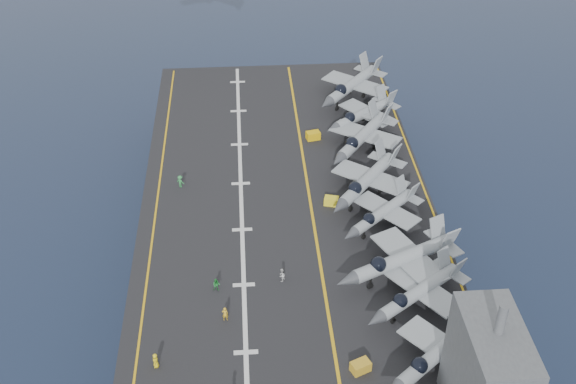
{
  "coord_description": "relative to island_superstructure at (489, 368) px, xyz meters",
  "views": [
    {
      "loc": [
        -5.26,
        -70.16,
        66.5
      ],
      "look_at": [
        0.0,
        4.0,
        13.0
      ],
      "focal_mm": 45.0,
      "sensor_mm": 36.0,
      "label": 1
    }
  ],
  "objects": [
    {
      "name": "crew_3",
      "position": [
        -29.06,
        39.86,
        -6.62
      ],
      "size": [
        1.26,
        1.17,
        1.75
      ],
      "primitive_type": "imported",
      "color": "#2C8C42",
      "rests_on": "flight_deck"
    },
    {
      "name": "foul_line",
      "position": [
        -12.0,
        30.0,
        -7.48
      ],
      "size": [
        0.35,
        90.0,
        0.02
      ],
      "primitive_type": "cube",
      "color": "gold",
      "rests_on": "flight_deck"
    },
    {
      "name": "deck_edge_port",
      "position": [
        -32.0,
        30.0,
        -7.48
      ],
      "size": [
        0.25,
        90.0,
        0.02
      ],
      "primitive_type": "cube",
      "color": "gold",
      "rests_on": "flight_deck"
    },
    {
      "name": "fighter_jet_6",
      "position": [
        -3.36,
        47.07,
        -4.85
      ],
      "size": [
        17.16,
        18.35,
        5.3
      ],
      "primitive_type": null,
      "color": "#9BA4AA",
      "rests_on": "flight_deck"
    },
    {
      "name": "hull",
      "position": [
        -15.0,
        30.0,
        -12.9
      ],
      "size": [
        36.0,
        90.0,
        10.0
      ],
      "primitive_type": "cube",
      "color": "#56595E",
      "rests_on": "ground"
    },
    {
      "name": "fighter_jet_7",
      "position": [
        -2.14,
        53.87,
        -5.12
      ],
      "size": [
        16.44,
        15.67,
        4.76
      ],
      "primitive_type": null,
      "color": "gray",
      "rests_on": "flight_deck"
    },
    {
      "name": "tow_cart_a",
      "position": [
        -9.74,
        6.87,
        -6.93
      ],
      "size": [
        2.22,
        1.89,
        1.13
      ],
      "primitive_type": null,
      "color": "gold",
      "rests_on": "flight_deck"
    },
    {
      "name": "fighter_jet_2",
      "position": [
        -2.19,
        15.25,
        -5.14
      ],
      "size": [
        16.36,
        15.29,
        4.73
      ],
      "primitive_type": null,
      "color": "#A1A8B1",
      "rests_on": "flight_deck"
    },
    {
      "name": "flight_deck",
      "position": [
        -15.0,
        30.0,
        -7.7
      ],
      "size": [
        38.0,
        92.0,
        0.4
      ],
      "primitive_type": "cube",
      "color": "black",
      "rests_on": "hull"
    },
    {
      "name": "fighter_jet_4",
      "position": [
        -3.51,
        29.62,
        -5.26
      ],
      "size": [
        15.36,
        15.0,
        4.48
      ],
      "primitive_type": null,
      "color": "#989FA7",
      "rests_on": "flight_deck"
    },
    {
      "name": "fighter_jet_8",
      "position": [
        -2.65,
        62.67,
        -4.75
      ],
      "size": [
        18.19,
        18.96,
        5.5
      ],
      "primitive_type": null,
      "color": "gray",
      "rests_on": "flight_deck"
    },
    {
      "name": "tow_cart_b",
      "position": [
        -9.32,
        34.47,
        -6.96
      ],
      "size": [
        2.05,
        1.61,
        1.08
      ],
      "primitive_type": null,
      "color": "yellow",
      "rests_on": "flight_deck"
    },
    {
      "name": "landing_centerline",
      "position": [
        -21.0,
        30.0,
        -7.48
      ],
      "size": [
        0.5,
        90.0,
        0.02
      ],
      "primitive_type": "cube",
      "color": "silver",
      "rests_on": "flight_deck"
    },
    {
      "name": "crew_1",
      "position": [
        -23.07,
        14.72,
        -6.6
      ],
      "size": [
        1.14,
        0.82,
        1.8
      ],
      "primitive_type": "imported",
      "color": "gold",
      "rests_on": "flight_deck"
    },
    {
      "name": "crew_0",
      "position": [
        -29.94,
        8.81,
        -6.63
      ],
      "size": [
        0.79,
        1.1,
        1.73
      ],
      "primitive_type": "imported",
      "color": "yellow",
      "rests_on": "flight_deck"
    },
    {
      "name": "island_superstructure",
      "position": [
        0.0,
        0.0,
        0.0
      ],
      "size": [
        5.0,
        10.0,
        15.0
      ],
      "primitive_type": null,
      "color": "#56595E",
      "rests_on": "flight_deck"
    },
    {
      "name": "crew_7",
      "position": [
        -16.67,
        20.42,
        -6.65
      ],
      "size": [
        1.14,
        1.23,
        1.7
      ],
      "primitive_type": "imported",
      "color": "silver",
      "rests_on": "flight_deck"
    },
    {
      "name": "crew_2",
      "position": [
        -24.04,
        19.38,
        -6.69
      ],
      "size": [
        1.05,
        0.77,
        1.62
      ],
      "primitive_type": "imported",
      "color": "#218934",
      "rests_on": "flight_deck"
    },
    {
      "name": "deck_edge_stbd",
      "position": [
        3.5,
        30.0,
        -7.48
      ],
      "size": [
        0.25,
        90.0,
        0.02
      ],
      "primitive_type": "cube",
      "color": "gold",
      "rests_on": "flight_deck"
    },
    {
      "name": "tow_cart_c",
      "position": [
        -10.08,
        50.81,
        -6.91
      ],
      "size": [
        2.22,
        1.71,
        1.19
      ],
      "primitive_type": null,
      "color": "#DEAC0A",
      "rests_on": "flight_deck"
    },
    {
      "name": "fighter_jet_3",
      "position": [
        -2.95,
        20.36,
        -4.8
      ],
      "size": [
        18.48,
        16.01,
        5.4
      ],
      "primitive_type": null,
      "color": "#929BA2",
      "rests_on": "flight_deck"
    },
    {
      "name": "ground",
      "position": [
        -15.0,
        30.0,
        -17.9
      ],
      "size": [
        500.0,
        500.0,
        0.0
      ],
      "primitive_type": "plane",
      "color": "#142135",
      "rests_on": "ground"
    },
    {
      "name": "fighter_jet_5",
      "position": [
        -4.43,
        36.23,
        -4.88
      ],
      "size": [
        17.18,
        18.06,
        5.23
      ],
      "primitive_type": null,
      "color": "#A0A8B1",
      "rests_on": "flight_deck"
    },
    {
      "name": "fighter_jet_1",
      "position": [
        -2.16,
        6.64,
        -5.05
      ],
      "size": [
        16.86,
        16.16,
        4.89
      ],
      "primitive_type": null,
      "color": "#9BA3AB",
      "rests_on": "flight_deck"
    }
  ]
}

